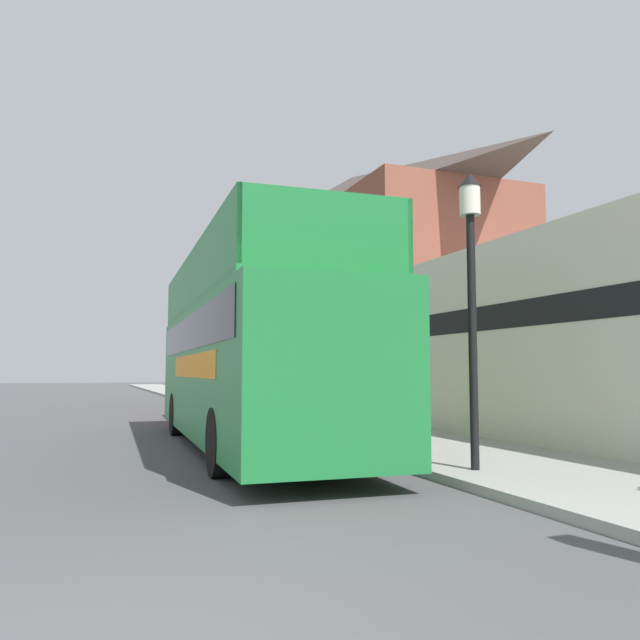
{
  "coord_description": "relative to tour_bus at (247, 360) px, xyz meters",
  "views": [
    {
      "loc": [
        0.0,
        -3.63,
        1.62
      ],
      "look_at": [
        4.2,
        7.51,
        2.6
      ],
      "focal_mm": 35.0,
      "sensor_mm": 36.0,
      "label": 1
    }
  ],
  "objects": [
    {
      "name": "lamp_post_third",
      "position": [
        1.99,
        10.66,
        1.59
      ],
      "size": [
        0.35,
        0.35,
        4.82
      ],
      "color": "black",
      "rests_on": "sidewalk"
    },
    {
      "name": "ground_plane",
      "position": [
        -3.22,
        11.72,
        -1.86
      ],
      "size": [
        144.0,
        144.0,
        0.0
      ],
      "primitive_type": "plane",
      "color": "#4C4C4F"
    },
    {
      "name": "brick_terrace_rear",
      "position": [
        8.1,
        12.95,
        3.43
      ],
      "size": [
        6.0,
        18.69,
        10.58
      ],
      "color": "brown",
      "rests_on": "ground_plane"
    },
    {
      "name": "sidewalk",
      "position": [
        3.36,
        8.72,
        -1.79
      ],
      "size": [
        3.47,
        108.0,
        0.14
      ],
      "color": "#999993",
      "rests_on": "ground_plane"
    },
    {
      "name": "parked_car_ahead_of_bus",
      "position": [
        0.49,
        7.95,
        -1.13
      ],
      "size": [
        1.98,
        4.61,
        1.56
      ],
      "rotation": [
        0.0,
        0.0,
        -0.04
      ],
      "color": "maroon",
      "rests_on": "ground_plane"
    },
    {
      "name": "lamp_post_nearest",
      "position": [
        2.33,
        -4.82,
        1.44
      ],
      "size": [
        0.35,
        0.35,
        4.57
      ],
      "color": "black",
      "rests_on": "sidewalk"
    },
    {
      "name": "lamp_post_second",
      "position": [
        2.07,
        2.92,
        1.32
      ],
      "size": [
        0.35,
        0.35,
        4.39
      ],
      "color": "black",
      "rests_on": "sidewalk"
    },
    {
      "name": "tour_bus",
      "position": [
        0.0,
        0.0,
        0.0
      ],
      "size": [
        2.93,
        11.21,
        4.06
      ],
      "rotation": [
        0.0,
        0.0,
        -0.04
      ],
      "color": "#1E7A38",
      "rests_on": "ground_plane"
    }
  ]
}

